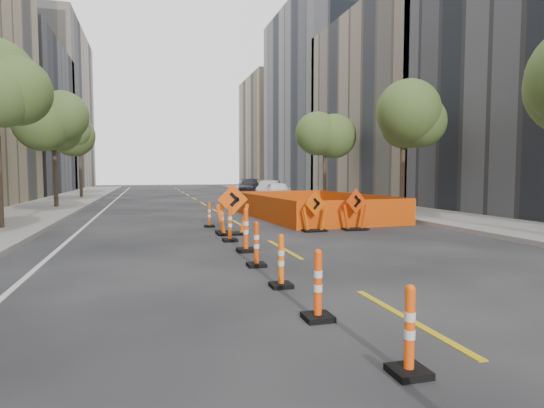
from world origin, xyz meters
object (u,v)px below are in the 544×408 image
object	(u,v)px
channelizer_2	(318,285)
channelizer_4	(256,244)
parked_car_mid	(269,189)
channelizer_8	(209,215)
channelizer_5	(246,230)
chevron_sign_center	(315,212)
channelizer_6	(230,224)
chevron_sign_right	(355,209)
parked_car_near	(278,192)
chevron_sign_left	(233,210)
channelizer_3	(281,261)
channelizer_7	(222,217)
parked_car_far	(250,187)
channelizer_1	(410,330)

from	to	relation	value
channelizer_2	channelizer_4	bearing A→B (deg)	89.87
parked_car_mid	channelizer_8	bearing A→B (deg)	-87.03
channelizer_4	parked_car_mid	size ratio (longest dim) A/B	0.24
channelizer_5	chevron_sign_center	size ratio (longest dim) A/B	0.82
channelizer_6	channelizer_8	distance (m)	3.72
channelizer_2	parked_car_mid	bearing A→B (deg)	76.27
chevron_sign_right	parked_car_near	xyz separation A→B (m)	(1.74, 15.94, -0.04)
parked_car_near	parked_car_mid	xyz separation A→B (m)	(0.65, 4.77, -0.01)
parked_car_near	chevron_sign_left	bearing A→B (deg)	-103.49
channelizer_3	channelizer_2	bearing A→B (deg)	-90.55
chevron_sign_center	parked_car_mid	xyz separation A→B (m)	(3.92, 20.69, -0.00)
channelizer_4	channelizer_7	distance (m)	5.57
parked_car_near	channelizer_7	bearing A→B (deg)	-104.93
channelizer_3	chevron_sign_center	xyz separation A→B (m)	(3.29, 7.02, 0.22)
chevron_sign_left	chevron_sign_center	bearing A→B (deg)	-1.07
channelizer_4	chevron_sign_left	distance (m)	5.14
channelizer_4	channelizer_7	bearing A→B (deg)	88.57
channelizer_4	chevron_sign_right	world-z (taller)	chevron_sign_right
channelizer_8	chevron_sign_center	xyz separation A→B (m)	(3.35, -2.26, 0.23)
channelizer_3	channelizer_5	bearing A→B (deg)	87.62
channelizer_4	parked_car_far	bearing A→B (deg)	77.72
parked_car_near	channelizer_6	bearing A→B (deg)	-102.90
channelizer_2	channelizer_5	distance (m)	5.57
channelizer_6	channelizer_7	xyz separation A→B (m)	(0.06, 1.86, 0.01)
channelizer_3	channelizer_6	size ratio (longest dim) A/B	0.90
chevron_sign_right	parked_car_far	world-z (taller)	chevron_sign_right
channelizer_6	parked_car_mid	bearing A→B (deg)	72.13
chevron_sign_right	parked_car_mid	size ratio (longest dim) A/B	0.35
chevron_sign_center	parked_car_mid	distance (m)	21.05
channelizer_8	chevron_sign_right	world-z (taller)	chevron_sign_right
channelizer_5	chevron_sign_left	xyz separation A→B (m)	(0.25, 3.26, 0.26)
channelizer_1	channelizer_3	xyz separation A→B (m)	(-0.25, 3.71, 0.01)
channelizer_1	parked_car_far	bearing A→B (deg)	79.93
channelizer_5	channelizer_3	bearing A→B (deg)	-92.38
chevron_sign_center	parked_car_near	size ratio (longest dim) A/B	0.34
parked_car_mid	parked_car_near	bearing A→B (deg)	-73.29
channelizer_6	chevron_sign_left	world-z (taller)	chevron_sign_left
channelizer_3	channelizer_5	distance (m)	3.72
channelizer_1	parked_car_near	bearing A→B (deg)	76.68
channelizer_5	parked_car_far	size ratio (longest dim) A/B	0.22
channelizer_1	chevron_sign_center	world-z (taller)	chevron_sign_center
channelizer_3	channelizer_7	xyz separation A→B (m)	(0.13, 7.43, 0.07)
channelizer_4	chevron_sign_right	size ratio (longest dim) A/B	0.67
chevron_sign_left	parked_car_mid	distance (m)	21.83
channelizer_2	chevron_sign_left	bearing A→B (deg)	87.26
channelizer_2	chevron_sign_center	size ratio (longest dim) A/B	0.72
channelizer_2	parked_car_mid	world-z (taller)	parked_car_mid
channelizer_8	parked_car_near	xyz separation A→B (m)	(6.61, 13.66, 0.24)
channelizer_2	channelizer_7	distance (m)	9.28
channelizer_8	parked_car_far	world-z (taller)	parked_car_far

